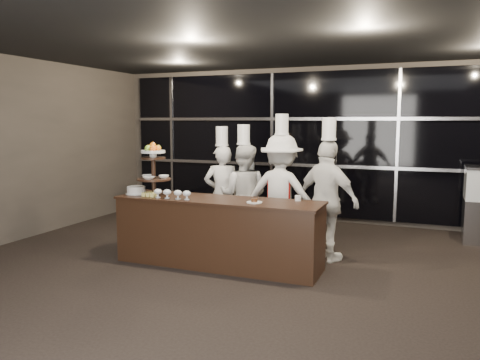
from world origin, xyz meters
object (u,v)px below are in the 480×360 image
at_px(buffet_counter, 218,232).
at_px(chef_d, 327,200).
at_px(layer_cake, 136,190).
at_px(chef_b, 244,195).
at_px(display_stand, 153,165).
at_px(chef_c, 281,193).
at_px(chef_a, 222,193).

bearing_deg(buffet_counter, chef_d, 30.30).
bearing_deg(layer_cake, chef_b, 42.74).
relative_size(buffet_counter, display_stand, 3.81).
bearing_deg(chef_b, chef_c, -9.83).
bearing_deg(chef_d, layer_cake, -162.36).
relative_size(display_stand, chef_b, 0.39).
height_order(display_stand, layer_cake, display_stand).
relative_size(buffet_counter, chef_c, 1.38).
relative_size(chef_b, chef_d, 0.95).
distance_m(chef_b, chef_d, 1.41).
distance_m(buffet_counter, layer_cake, 1.36).
distance_m(layer_cake, chef_a, 1.43).
xyz_separation_m(chef_b, chef_d, (1.37, -0.30, 0.05)).
bearing_deg(chef_d, buffet_counter, -149.70).
relative_size(chef_b, chef_c, 0.93).
distance_m(chef_a, chef_c, 1.04).
bearing_deg(layer_cake, chef_d, 17.64).
distance_m(display_stand, layer_cake, 0.45).
height_order(chef_a, chef_b, chef_b).
xyz_separation_m(buffet_counter, layer_cake, (-1.27, -0.05, 0.51)).
relative_size(buffet_counter, chef_a, 1.51).
bearing_deg(chef_b, buffet_counter, -87.27).
bearing_deg(chef_c, display_stand, -148.93).
bearing_deg(chef_a, chef_c, -7.95).
xyz_separation_m(buffet_counter, chef_b, (-0.05, 1.07, 0.35)).
bearing_deg(chef_c, chef_d, -14.40).
bearing_deg(chef_a, display_stand, -117.24).
distance_m(buffet_counter, chef_a, 1.24).
bearing_deg(layer_cake, chef_a, 54.15).
xyz_separation_m(chef_b, chef_c, (0.65, -0.11, 0.07)).
relative_size(display_stand, chef_d, 0.37).
distance_m(layer_cake, chef_c, 2.12).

